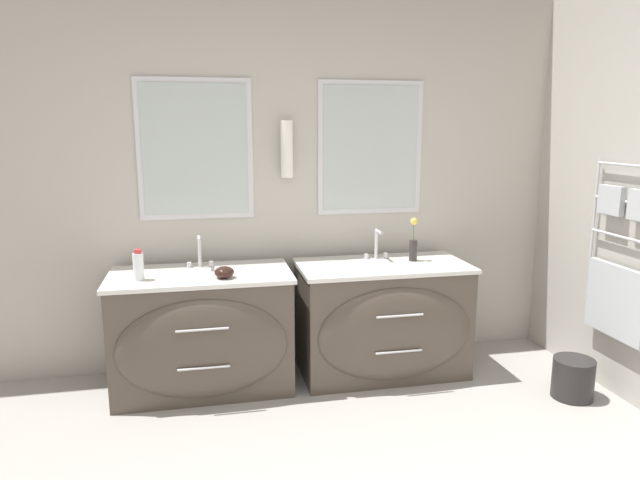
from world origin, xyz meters
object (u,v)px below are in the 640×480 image
Objects in this scene: amenity_bowl at (224,272)px; toiletry_bottle at (138,266)px; flower_vase at (413,244)px; waste_bin at (573,377)px; vanity_right at (383,319)px; vanity_left at (203,332)px.

toiletry_bottle is at bearing 173.82° from amenity_bowl.
amenity_bowl is 1.31m from flower_vase.
vanity_right is at bearing 150.68° from waste_bin.
amenity_bowl is 0.47× the size of waste_bin.
vanity_left is 1.52m from flower_vase.
flower_vase reaches higher than toiletry_bottle.
amenity_bowl is at bearing -38.57° from vanity_left.
amenity_bowl is 0.40× the size of flower_vase.
vanity_left reaches higher than waste_bin.
vanity_left is at bearing -176.77° from flower_vase.
vanity_right is 9.49× the size of amenity_bowl.
vanity_right is at bearing -160.47° from flower_vase.
amenity_bowl is (0.14, -0.12, 0.41)m from vanity_left.
vanity_left is 1.00× the size of vanity_right.
flower_vase is 1.18× the size of waste_bin.
flower_vase is at bearing 140.83° from waste_bin.
vanity_right is 1.24m from waste_bin.
toiletry_bottle is (-1.57, -0.06, 0.47)m from vanity_right.
amenity_bowl is at bearing 167.29° from waste_bin.
waste_bin is at bearing -39.17° from flower_vase.
vanity_left is at bearing 9.50° from toiletry_bottle.
toiletry_bottle is 1.81m from flower_vase.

